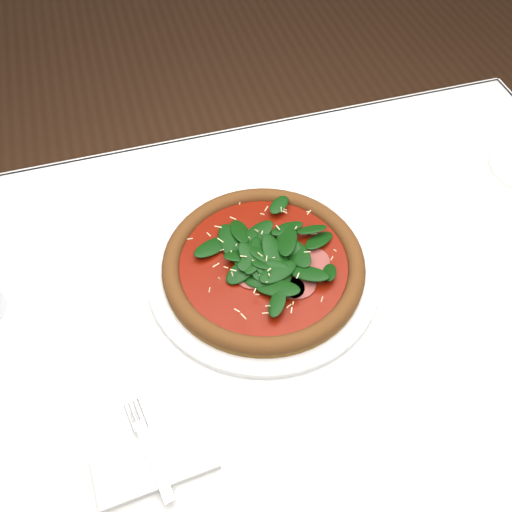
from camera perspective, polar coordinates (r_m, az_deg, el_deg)
name	(u,v)px	position (r m, az deg, el deg)	size (l,w,h in m)	color
ground	(280,452)	(1.58, 2.39, -18.99)	(6.00, 6.00, 0.00)	brown
dining_table	(292,323)	(0.98, 3.64, -6.75)	(1.21, 0.81, 0.75)	silver
plate	(263,271)	(0.91, 0.75, -1.46)	(0.37, 0.37, 0.02)	white
pizza	(264,263)	(0.89, 0.76, -0.66)	(0.37, 0.37, 0.04)	olive
napkin	(155,462)	(0.78, -10.09, -19.64)	(0.15, 0.07, 0.01)	silver
fork	(147,442)	(0.78, -10.87, -17.79)	(0.04, 0.14, 0.00)	silver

